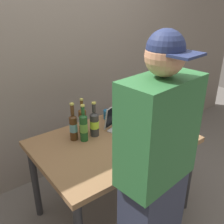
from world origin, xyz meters
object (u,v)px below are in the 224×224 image
Objects in this scene: beer_bottle_green at (94,123)px; person_figure at (154,183)px; coffee_mug at (108,114)px; laptop at (124,121)px; beer_bottle_dark at (73,126)px; beer_bottle_brown at (83,120)px; beer_bottle_amber at (84,127)px.

beer_bottle_green is 0.80m from person_figure.
person_figure is at bearing -98.07° from beer_bottle_green.
coffee_mug is at bearing 68.47° from person_figure.
coffee_mug is at bearing 97.02° from laptop.
beer_bottle_dark is 0.84m from person_figure.
beer_bottle_dark is at bearing -155.40° from beer_bottle_brown.
beer_bottle_amber reaches higher than laptop.
beer_bottle_amber reaches higher than beer_bottle_green.
beer_bottle_brown reaches higher than laptop.
beer_bottle_green is at bearing -145.35° from coffee_mug.
beer_bottle_dark is 0.13m from beer_bottle_brown.
laptop is at bearing -0.93° from beer_bottle_amber.
beer_bottle_green is 2.80× the size of coffee_mug.
laptop reaches higher than coffee_mug.
beer_bottle_brown is (-0.36, 0.12, 0.07)m from laptop.
beer_bottle_brown is (0.06, 0.12, -0.01)m from beer_bottle_amber.
beer_bottle_brown is at bearing 86.23° from person_figure.
laptop is 0.31m from beer_bottle_green.
person_figure is at bearing -111.53° from coffee_mug.
beer_bottle_amber reaches higher than coffee_mug.
beer_bottle_dark is 0.19× the size of person_figure.
laptop is 0.88m from person_figure.
beer_bottle_dark is at bearing 165.52° from beer_bottle_green.
beer_bottle_dark is 0.18m from beer_bottle_green.
beer_bottle_dark reaches higher than coffee_mug.
beer_bottle_amber is at bearing -151.95° from coffee_mug.
person_figure is 16.07× the size of coffee_mug.
person_figure is (-0.42, -0.77, 0.04)m from laptop.
beer_bottle_dark is (-0.47, 0.07, 0.08)m from laptop.
beer_bottle_green is 0.34m from coffee_mug.
beer_bottle_dark is 0.48m from coffee_mug.
beer_bottle_dark is 1.03× the size of beer_bottle_amber.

